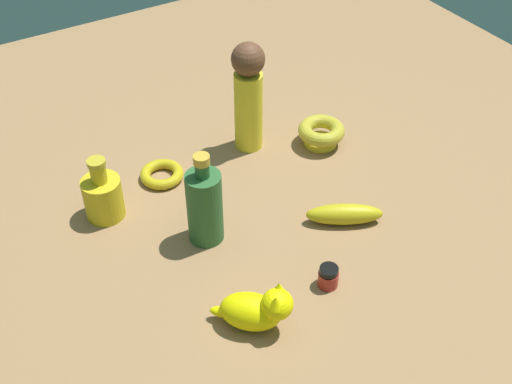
# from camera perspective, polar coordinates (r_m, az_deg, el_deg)

# --- Properties ---
(ground) EXTENTS (2.00, 2.00, 0.00)m
(ground) POSITION_cam_1_polar(r_m,az_deg,el_deg) (1.32, -0.00, -2.54)
(ground) COLOR #936D47
(bowl) EXTENTS (0.11, 0.11, 0.05)m
(bowl) POSITION_cam_1_polar(r_m,az_deg,el_deg) (1.51, 5.69, 5.20)
(bowl) COLOR yellow
(bowl) RESTS_ON ground
(bangle) EXTENTS (0.09, 0.09, 0.02)m
(bangle) POSITION_cam_1_polar(r_m,az_deg,el_deg) (1.43, -8.18, 1.54)
(bangle) COLOR gold
(bangle) RESTS_ON ground
(banana) EXTENTS (0.11, 0.15, 0.04)m
(banana) POSITION_cam_1_polar(r_m,az_deg,el_deg) (1.31, 7.69, -1.92)
(banana) COLOR gold
(banana) RESTS_ON ground
(bottle_tall) EXTENTS (0.07, 0.07, 0.20)m
(bottle_tall) POSITION_cam_1_polar(r_m,az_deg,el_deg) (1.24, -4.48, -1.17)
(bottle_tall) COLOR #295C2D
(bottle_tall) RESTS_ON ground
(bottle_short) EXTENTS (0.08, 0.08, 0.14)m
(bottle_short) POSITION_cam_1_polar(r_m,az_deg,el_deg) (1.34, -13.15, -0.31)
(bottle_short) COLOR gold
(bottle_short) RESTS_ON ground
(cat_figurine) EXTENTS (0.12, 0.12, 0.10)m
(cat_figurine) POSITION_cam_1_polar(r_m,az_deg,el_deg) (1.11, 0.11, -10.13)
(cat_figurine) COLOR #F1E507
(cat_figurine) RESTS_ON ground
(person_figure_adult) EXTENTS (0.09, 0.09, 0.26)m
(person_figure_adult) POSITION_cam_1_polar(r_m,az_deg,el_deg) (1.44, -0.67, 8.49)
(person_figure_adult) COLOR yellow
(person_figure_adult) RESTS_ON ground
(nail_polish_jar) EXTENTS (0.04, 0.04, 0.04)m
(nail_polish_jar) POSITION_cam_1_polar(r_m,az_deg,el_deg) (1.19, 6.30, -7.30)
(nail_polish_jar) COLOR maroon
(nail_polish_jar) RESTS_ON ground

